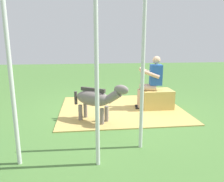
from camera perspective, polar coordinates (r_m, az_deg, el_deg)
ground_plane at (r=5.67m, az=0.37°, el=-5.24°), size 24.00×24.00×0.00m
hay_patch at (r=5.81m, az=2.47°, el=-4.67°), size 3.16×2.70×0.02m
hay_bale at (r=5.93m, az=11.53°, el=-2.10°), size 0.80×0.55×0.51m
person_seated at (r=5.79m, az=10.14°, el=2.87°), size 0.70×0.48×1.39m
pony_standing at (r=4.78m, az=-4.04°, el=-2.01°), size 1.18×0.91×0.90m
soda_bottle at (r=6.34m, az=15.07°, el=-2.61°), size 0.07×0.07×0.24m
tent_pole_left at (r=3.52m, az=7.93°, el=3.26°), size 0.06×0.06×2.37m
tent_pole_right at (r=3.27m, az=-24.64°, el=1.46°), size 0.06×0.06×2.37m
tent_pole_mid at (r=2.96m, az=-3.97°, el=1.53°), size 0.06×0.06×2.37m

